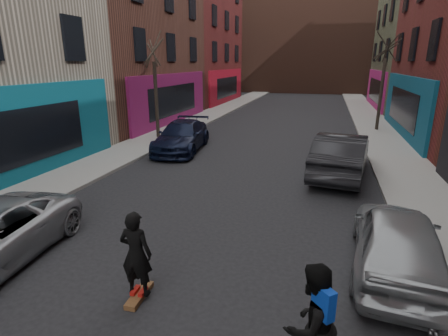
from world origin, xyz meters
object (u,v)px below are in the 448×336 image
Objects in this scene: skateboard at (139,295)px; pedestrian at (311,324)px; parked_left_end at (182,136)px; parked_right_end at (341,155)px; tree_left_far at (155,79)px; parked_right_far at (397,240)px; tree_right_far at (383,74)px; skateboarder at (136,254)px.

skateboard is 3.38m from pedestrian.
parked_left_end is 0.98× the size of parked_right_end.
skateboard is (3.67, -10.88, -0.67)m from parked_left_end.
pedestrian is (6.81, -11.79, 0.18)m from parked_left_end.
tree_left_far reaches higher than pedestrian.
pedestrian is at bearing 68.37° from parked_right_far.
parked_left_end is (-10.01, -8.16, -2.81)m from tree_right_far.
pedestrian reaches higher than skateboarder.
parked_right_end is (9.88, -4.21, -2.54)m from tree_left_far.
parked_left_end is at bearing 106.23° from skateboard.
tree_left_far is 16.89m from pedestrian.
parked_left_end is (2.39, -2.16, -2.66)m from tree_left_far.
tree_left_far is 14.76m from skateboard.
tree_right_far is 20.37m from pedestrian.
pedestrian is (3.14, -0.90, 0.85)m from skateboard.
parked_right_end is at bearing -115.81° from skateboarder.
tree_right_far is 13.22m from parked_left_end.
parked_right_end is at bearing -103.85° from tree_right_far.
tree_left_far is 3.92× the size of skateboarder.
tree_left_far is at bearing -67.48° from skateboarder.
parked_right_end is 9.62m from skateboarder.
parked_right_far is at bearing -156.57° from skateboarder.
skateboard is at bearing -60.10° from pedestrian.
skateboard is 0.88m from skateboarder.
tree_right_far reaches higher than tree_left_far.
tree_left_far is at bearing -15.24° from parked_right_end.
tree_right_far is at bearing -96.03° from parked_right_end.
skateboard is (-3.82, -8.83, -0.79)m from parked_right_end.
skateboard is at bearing -108.41° from tree_right_far.
skateboarder reaches higher than parked_right_end.
pedestrian is at bearing -66.70° from parked_left_end.
parked_left_end is 11.50m from skateboard.
parked_left_end is at bearing -73.77° from skateboarder.
tree_right_far is 1.62× the size of parked_right_far.
skateboard is at bearing 74.44° from parked_right_end.
parked_right_far is 3.58m from pedestrian.
parked_right_end reaches higher than parked_left_end.
parked_right_end is at bearing -23.07° from tree_left_far.
skateboarder reaches higher than parked_left_end.
parked_right_end is at bearing -22.03° from parked_left_end.
pedestrian reaches higher than parked_right_far.
tree_right_far is at bearing 32.46° from parked_left_end.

